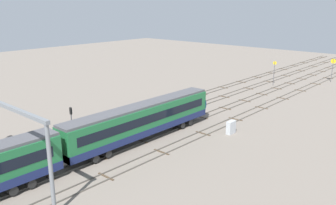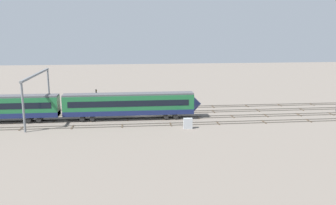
% 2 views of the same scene
% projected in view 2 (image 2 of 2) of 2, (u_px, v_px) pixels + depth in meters
% --- Properties ---
extents(ground_plane, '(204.02, 204.02, 0.00)m').
position_uv_depth(ground_plane, '(145.00, 116.00, 69.27)').
color(ground_plane, slate).
extents(track_near_foreground, '(188.02, 2.40, 0.16)m').
position_uv_depth(track_near_foreground, '(147.00, 125.00, 62.64)').
color(track_near_foreground, '#59544C').
rests_on(track_near_foreground, ground).
extents(track_with_train, '(188.02, 2.40, 0.16)m').
position_uv_depth(track_with_train, '(146.00, 118.00, 67.05)').
color(track_with_train, '#59544C').
rests_on(track_with_train, ground).
extents(track_middle, '(188.02, 2.40, 0.16)m').
position_uv_depth(track_middle, '(145.00, 113.00, 71.46)').
color(track_middle, '#59544C').
rests_on(track_middle, ground).
extents(track_second_far, '(188.02, 2.40, 0.16)m').
position_uv_depth(track_second_far, '(144.00, 108.00, 75.87)').
color(track_second_far, '#59544C').
rests_on(track_second_far, ground).
extents(overhead_gantry, '(0.40, 19.14, 8.51)m').
position_uv_depth(overhead_gantry, '(37.00, 85.00, 66.21)').
color(overhead_gantry, slate).
rests_on(overhead_gantry, ground).
extents(signal_light_trackside_departure, '(0.31, 0.32, 4.75)m').
position_uv_depth(signal_light_trackside_departure, '(96.00, 97.00, 71.51)').
color(signal_light_trackside_departure, '#4C4C51').
rests_on(signal_light_trackside_departure, ground).
extents(relay_cabinet, '(1.50, 0.69, 1.81)m').
position_uv_depth(relay_cabinet, '(188.00, 123.00, 60.44)').
color(relay_cabinet, '#B2B7BC').
rests_on(relay_cabinet, ground).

